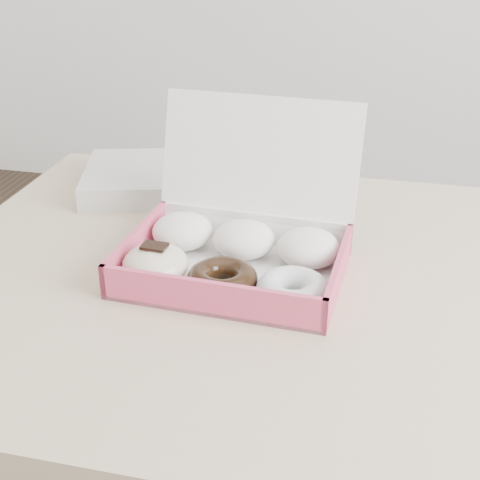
# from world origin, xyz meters

# --- Properties ---
(table) EXTENTS (1.20, 0.80, 0.75)m
(table) POSITION_xyz_m (0.00, 0.00, 0.67)
(table) COLOR tan
(table) RESTS_ON ground
(donut_box) EXTENTS (0.32, 0.29, 0.22)m
(donut_box) POSITION_xyz_m (-0.15, 0.00, 0.79)
(donut_box) COLOR white
(donut_box) RESTS_ON table
(newspapers) EXTENTS (0.31, 0.27, 0.04)m
(newspapers) POSITION_xyz_m (-0.36, 0.26, 0.77)
(newspapers) COLOR beige
(newspapers) RESTS_ON table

